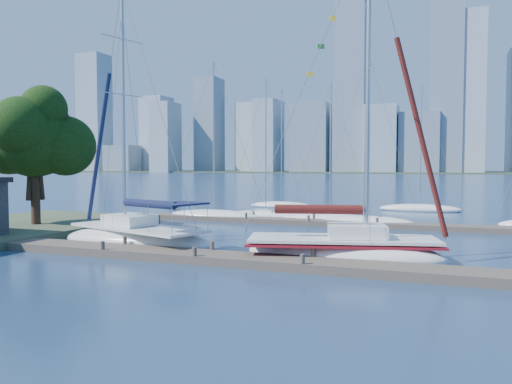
% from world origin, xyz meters
% --- Properties ---
extents(ground, '(700.00, 700.00, 0.00)m').
position_xyz_m(ground, '(0.00, 0.00, 0.00)').
color(ground, navy).
rests_on(ground, ground).
extents(near_dock, '(26.00, 2.00, 0.40)m').
position_xyz_m(near_dock, '(0.00, 0.00, 0.20)').
color(near_dock, '#463B33').
rests_on(near_dock, ground).
extents(far_dock, '(30.00, 1.80, 0.36)m').
position_xyz_m(far_dock, '(2.00, 16.00, 0.18)').
color(far_dock, '#463B33').
rests_on(far_dock, ground).
extents(far_shore, '(800.00, 100.00, 1.50)m').
position_xyz_m(far_shore, '(0.00, 320.00, 0.00)').
color(far_shore, '#38472D').
rests_on(far_shore, ground).
extents(tree, '(7.39, 6.74, 9.71)m').
position_xyz_m(tree, '(-15.40, 5.46, 6.51)').
color(tree, black).
rests_on(tree, ground).
extents(sailboat_navy, '(9.83, 5.79, 15.06)m').
position_xyz_m(sailboat_navy, '(-5.40, 2.59, 1.12)').
color(sailboat_navy, white).
rests_on(sailboat_navy, ground).
extents(sailboat_maroon, '(9.82, 5.34, 15.80)m').
position_xyz_m(sailboat_maroon, '(6.03, 2.41, 1.18)').
color(sailboat_maroon, white).
rests_on(sailboat_maroon, ground).
extents(bg_boat_0, '(8.72, 4.36, 13.38)m').
position_xyz_m(bg_boat_0, '(-7.56, 16.84, 0.27)').
color(bg_boat_0, white).
rests_on(bg_boat_0, ground).
extents(bg_boat_1, '(6.94, 2.19, 12.14)m').
position_xyz_m(bg_boat_1, '(-3.78, 19.13, 0.24)').
color(bg_boat_1, white).
rests_on(bg_boat_1, ground).
extents(bg_boat_2, '(7.91, 4.89, 11.24)m').
position_xyz_m(bg_boat_2, '(1.95, 18.16, 0.23)').
color(bg_boat_2, white).
rests_on(bg_boat_2, ground).
extents(bg_boat_3, '(7.34, 2.78, 13.06)m').
position_xyz_m(bg_boat_3, '(4.99, 17.00, 0.26)').
color(bg_boat_3, white).
rests_on(bg_boat_3, ground).
extents(bg_boat_6, '(6.97, 2.40, 12.80)m').
position_xyz_m(bg_boat_6, '(-5.88, 29.93, 0.24)').
color(bg_boat_6, white).
rests_on(bg_boat_6, ground).
extents(bg_boat_7, '(7.96, 5.06, 12.67)m').
position_xyz_m(bg_boat_7, '(8.16, 30.72, 0.24)').
color(bg_boat_7, white).
rests_on(bg_boat_7, ground).
extents(skyline, '(502.94, 51.31, 121.58)m').
position_xyz_m(skyline, '(21.40, 290.23, 37.11)').
color(skyline, gray).
rests_on(skyline, ground).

